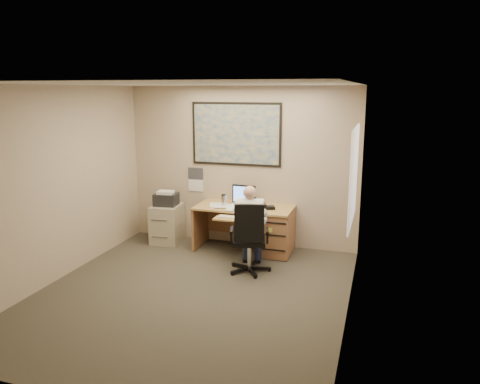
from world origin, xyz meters
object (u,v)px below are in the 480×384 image
(desk, at_px, (264,226))
(person, at_px, (250,229))
(filing_cabinet, at_px, (167,220))
(office_chair, at_px, (248,252))

(desk, height_order, person, person)
(desk, height_order, filing_cabinet, desk)
(desk, relative_size, office_chair, 1.49)
(desk, xyz_separation_m, office_chair, (-0.01, -0.94, -0.12))
(filing_cabinet, bearing_deg, desk, -5.71)
(filing_cabinet, xyz_separation_m, person, (1.76, -0.86, 0.25))
(office_chair, distance_m, person, 0.34)
(desk, height_order, office_chair, desk)
(filing_cabinet, relative_size, person, 0.72)
(filing_cabinet, relative_size, office_chair, 0.86)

